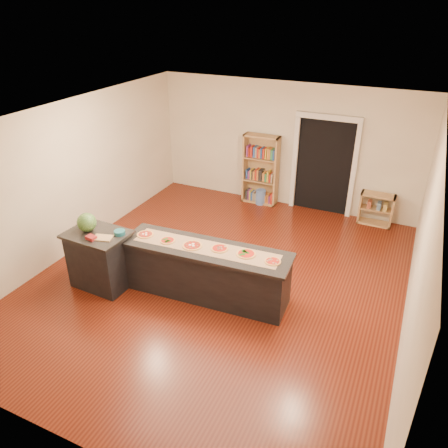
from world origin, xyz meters
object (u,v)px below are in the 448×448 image
at_px(bookshelf, 261,170).
at_px(waste_bin, 261,197).
at_px(kitchen_island, 206,272).
at_px(side_counter, 101,259).
at_px(watermelon, 87,222).
at_px(low_shelf, 376,209).

height_order(bookshelf, waste_bin, bookshelf).
xyz_separation_m(kitchen_island, side_counter, (-1.73, -0.47, 0.05)).
bearing_deg(waste_bin, side_counter, -107.26).
xyz_separation_m(bookshelf, watermelon, (-1.41, -4.23, 0.33)).
height_order(bookshelf, low_shelf, bookshelf).
xyz_separation_m(side_counter, low_shelf, (3.88, 4.24, -0.15)).
height_order(side_counter, waste_bin, side_counter).
bearing_deg(watermelon, kitchen_island, 13.63).
relative_size(side_counter, bookshelf, 0.62).
relative_size(kitchen_island, watermelon, 8.80).
relative_size(waste_bin, watermelon, 1.12).
bearing_deg(side_counter, waste_bin, 75.41).
bearing_deg(side_counter, low_shelf, 50.18).
bearing_deg(bookshelf, waste_bin, -52.77).
height_order(side_counter, watermelon, watermelon).
distance_m(side_counter, waste_bin, 4.37).
distance_m(kitchen_island, side_counter, 1.80).
distance_m(kitchen_island, low_shelf, 4.34).
relative_size(low_shelf, watermelon, 2.25).
bearing_deg(bookshelf, side_counter, -106.27).
height_order(low_shelf, watermelon, watermelon).
xyz_separation_m(waste_bin, watermelon, (-1.47, -4.16, 0.97)).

